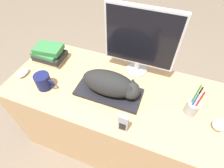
# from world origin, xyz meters

# --- Properties ---
(desk) EXTENTS (1.43, 0.62, 0.73)m
(desk) POSITION_xyz_m (0.00, 0.31, 0.36)
(desk) COLOR tan
(desk) RESTS_ON ground_plane
(keyboard) EXTENTS (0.41, 0.19, 0.02)m
(keyboard) POSITION_xyz_m (-0.02, 0.27, 0.74)
(keyboard) COLOR black
(keyboard) RESTS_ON desk
(cat) EXTENTS (0.36, 0.16, 0.15)m
(cat) POSITION_xyz_m (-0.00, 0.27, 0.82)
(cat) COLOR black
(cat) RESTS_ON keyboard
(monitor) EXTENTS (0.46, 0.14, 0.46)m
(monitor) POSITION_xyz_m (0.09, 0.53, 0.99)
(monitor) COLOR #B7B7BC
(monitor) RESTS_ON desk
(computer_mouse) EXTENTS (0.05, 0.10, 0.04)m
(computer_mouse) POSITION_xyz_m (-0.64, 0.21, 0.75)
(computer_mouse) COLOR silver
(computer_mouse) RESTS_ON desk
(coffee_mug) EXTENTS (0.13, 0.10, 0.10)m
(coffee_mug) POSITION_xyz_m (-0.43, 0.17, 0.78)
(coffee_mug) COLOR #141947
(coffee_mug) RESTS_ON desk
(pen_cup) EXTENTS (0.07, 0.07, 0.23)m
(pen_cup) POSITION_xyz_m (0.47, 0.30, 0.78)
(pen_cup) COLOR #939399
(pen_cup) RESTS_ON desk
(baseball) EXTENTS (0.07, 0.07, 0.07)m
(baseball) POSITION_xyz_m (0.62, 0.25, 0.76)
(baseball) COLOR silver
(baseball) RESTS_ON desk
(phone) EXTENTS (0.05, 0.02, 0.13)m
(phone) POSITION_xyz_m (0.14, 0.06, 0.79)
(phone) COLOR #99999E
(phone) RESTS_ON desk
(book_stack) EXTENTS (0.22, 0.16, 0.13)m
(book_stack) POSITION_xyz_m (-0.55, 0.41, 0.79)
(book_stack) COLOR #C6B284
(book_stack) RESTS_ON desk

